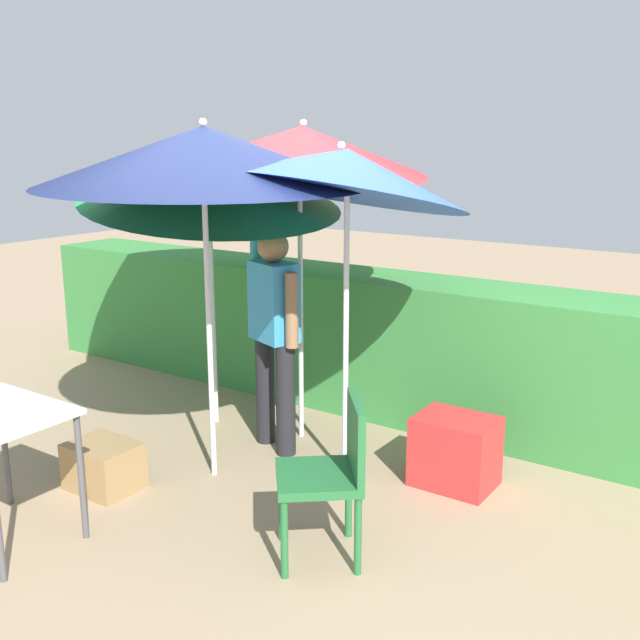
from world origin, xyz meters
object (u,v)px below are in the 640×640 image
Objects in this scene: person_vendor at (274,324)px; cooler_box at (455,451)px; umbrella_navy at (302,149)px; chair_plastic at (332,469)px; umbrella_rainbow at (212,182)px; umbrella_yellow at (344,172)px; umbrella_orange at (203,157)px; crate_cardboard at (104,466)px.

cooler_box is at bearing 7.76° from person_vendor.
umbrella_navy is 2.34m from chair_plastic.
umbrella_rainbow is 1.20m from person_vendor.
cooler_box is (0.70, 0.28, -1.78)m from umbrella_yellow.
umbrella_orange is 0.99× the size of umbrella_yellow.
umbrella_orange is at bearing -145.15° from umbrella_yellow.
person_vendor is 1.48m from crate_cardboard.
umbrella_yellow is at bearing 42.24° from crate_cardboard.
umbrella_yellow is (1.34, -0.27, 0.11)m from umbrella_rainbow.
person_vendor is 4.21× the size of crate_cardboard.
umbrella_navy is at bearing 130.74° from chair_plastic.
umbrella_navy is at bearing 83.13° from umbrella_orange.
chair_plastic is (1.14, -0.99, -0.42)m from person_vendor.
umbrella_navy is 2.31m from cooler_box.
cooler_box reaches higher than crate_cardboard.
umbrella_rainbow is 2.19m from crate_cardboard.
umbrella_rainbow is at bearing -179.61° from cooler_box.
umbrella_yellow is at bearing -8.68° from person_vendor.
crate_cardboard is (-0.52, -1.15, -0.78)m from person_vendor.
person_vendor is at bearing -13.50° from umbrella_rainbow.
chair_plastic is at bearing -60.66° from umbrella_yellow.
umbrella_navy is at bearing 82.34° from person_vendor.
umbrella_navy is (-0.60, 0.39, 0.13)m from umbrella_yellow.
cooler_box is (1.34, 0.18, -0.70)m from person_vendor.
umbrella_yellow reaches higher than person_vendor.
umbrella_rainbow reaches higher than crate_cardboard.
person_vendor reaches higher than chair_plastic.
umbrella_orange is at bearing -151.18° from cooler_box.
chair_plastic reaches higher than crate_cardboard.
person_vendor is (0.70, -0.17, -0.96)m from umbrella_rainbow.
umbrella_yellow is 1.26× the size of person_vendor.
person_vendor reaches higher than cooler_box.
umbrella_rainbow is at bearing -170.56° from umbrella_navy.
chair_plastic reaches higher than cooler_box.
umbrella_orange is 0.97× the size of umbrella_navy.
umbrella_rainbow is at bearing 97.88° from crate_cardboard.
cooler_box is at bearing 80.46° from chair_plastic.
crate_cardboard is (-1.85, -1.33, -0.08)m from cooler_box.
umbrella_orange is (0.63, -0.76, 0.21)m from umbrella_rainbow.
chair_plastic is (1.84, -1.16, -1.39)m from umbrella_rainbow.
umbrella_navy is (0.74, 0.12, 0.24)m from umbrella_rainbow.
umbrella_orange reaches higher than person_vendor.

